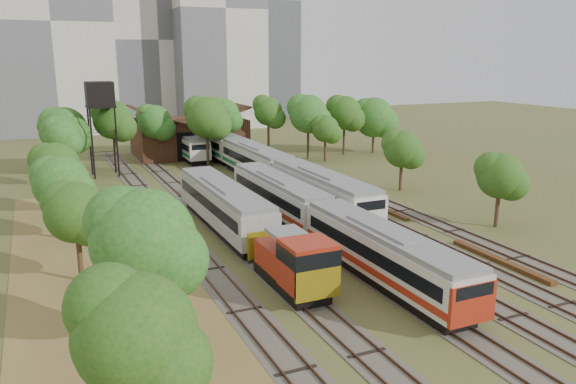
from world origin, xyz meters
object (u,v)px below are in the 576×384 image
railcar_green_set (256,162)px  shunter_locomotive (296,264)px  railcar_red_set (323,220)px  water_tower (100,97)px

railcar_green_set → shunter_locomotive: (-10.00, -32.97, -0.23)m
railcar_green_set → shunter_locomotive: size_ratio=6.42×
railcar_green_set → railcar_red_set: bearing=-99.0°
water_tower → shunter_locomotive: bearing=-81.1°
shunter_locomotive → railcar_green_set: bearing=73.1°
railcar_red_set → railcar_green_set: size_ratio=0.66×
railcar_red_set → railcar_green_set: railcar_green_set is taller
railcar_red_set → water_tower: water_tower is taller
railcar_red_set → shunter_locomotive: (-6.00, -7.83, -0.06)m
railcar_green_set → water_tower: water_tower is taller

